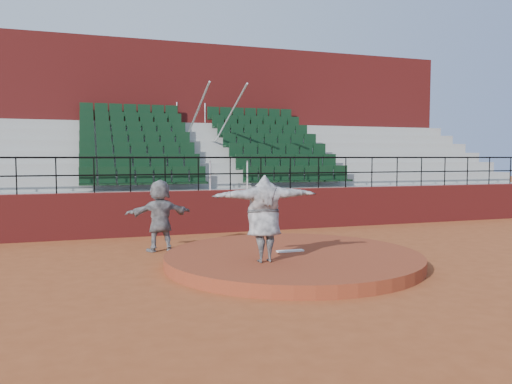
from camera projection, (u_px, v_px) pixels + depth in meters
ground at (293, 264)px, 10.76m from camera, size 90.00×90.00×0.00m
pitchers_mound at (293, 259)px, 10.75m from camera, size 5.50×5.50×0.25m
pitching_rubber at (290, 251)px, 10.89m from camera, size 0.60×0.15×0.03m
boundary_wall at (230, 211)px, 15.45m from camera, size 24.00×0.30×1.30m
wall_railing at (230, 166)px, 15.35m from camera, size 24.04×0.05×1.03m
seating_deck at (204, 180)px, 18.84m from camera, size 24.00×5.97×4.63m
press_box_facade at (185, 130)px, 22.43m from camera, size 24.00×3.00×7.10m
pitcher at (264, 218)px, 9.78m from camera, size 2.13×0.65×1.72m
fielder at (160, 215)px, 12.24m from camera, size 1.69×0.73×1.76m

